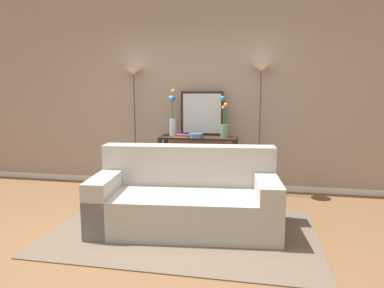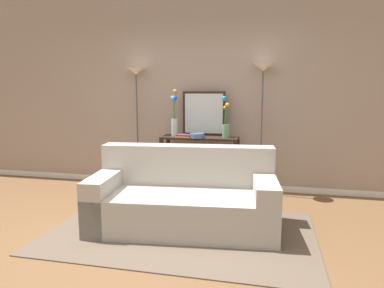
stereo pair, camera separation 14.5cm
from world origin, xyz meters
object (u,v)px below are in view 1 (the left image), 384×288
Objects in this scene: vase_short_flowers at (224,123)px; book_stack at (183,136)px; floor_lamp_left at (134,94)px; floor_lamp_right at (261,93)px; couch at (186,200)px; vase_tall_flowers at (173,116)px; book_row_under_console at (177,187)px; console_table at (198,155)px; wall_mirror at (202,113)px; fruit_bowl at (196,135)px.

book_stack is (-0.59, -0.14, -0.18)m from vase_short_flowers.
floor_lamp_left is 0.98× the size of floor_lamp_right.
floor_lamp_right reaches higher than couch.
book_row_under_console is (0.06, 0.01, -1.08)m from vase_tall_flowers.
console_table is 4.06× the size of book_row_under_console.
wall_mirror is 2.94× the size of book_stack.
book_stack is (0.17, -0.11, -0.27)m from vase_tall_flowers.
vase_short_flowers is 2.88× the size of fruit_bowl.
floor_lamp_left is at bearing 169.19° from book_row_under_console.
vase_tall_flowers is at bearing -173.34° from floor_lamp_right.
book_row_under_console is at bearing 107.40° from couch.
floor_lamp_right is 0.90m from wall_mirror.
wall_mirror is at bearing 157.25° from vase_short_flowers.
floor_lamp_right is 1.31m from vase_tall_flowers.
book_stack is (-0.20, 0.00, -0.01)m from fruit_bowl.
floor_lamp_right is 2.86× the size of wall_mirror.
vase_tall_flowers is at bearing 109.86° from couch.
wall_mirror is 3.18× the size of fruit_bowl.
floor_lamp_left is at bearing 175.15° from vase_short_flowers.
console_table is at bearing 1.97° from vase_tall_flowers.
vase_short_flowers reaches higher than console_table.
vase_tall_flowers is 0.34m from book_stack.
book_row_under_console is (-1.20, -0.13, -1.42)m from floor_lamp_right.
fruit_bowl is (-0.01, -0.12, 0.30)m from console_table.
vase_tall_flowers is at bearing -177.89° from vase_short_flowers.
vase_short_flowers is (0.76, 0.03, -0.09)m from vase_tall_flowers.
book_row_under_console is (-0.32, -0.00, -0.52)m from console_table.
console_table is 0.60× the size of floor_lamp_right.
floor_lamp_right is at bearing 6.66° from vase_tall_flowers.
fruit_bowl is at bearing -96.06° from console_table.
book_stack is (-0.21, -0.12, 0.29)m from console_table.
book_stack is 0.82m from book_row_under_console.
vase_short_flowers is at bearing 78.24° from couch.
book_stack reaches higher than couch.
floor_lamp_left is 2.69× the size of vase_tall_flowers.
floor_lamp_left reaches higher than vase_tall_flowers.
vase_tall_flowers is at bearing 163.14° from fruit_bowl.
book_stack is (-0.31, 1.21, 0.55)m from couch.
wall_mirror is 0.48m from book_stack.
couch is 9.29× the size of book_stack.
couch is 3.16× the size of wall_mirror.
vase_short_flowers is at bearing 2.11° from vase_tall_flowers.
floor_lamp_right is 3.17× the size of vase_short_flowers.
floor_lamp_left reaches higher than book_stack.
floor_lamp_right is 2.73× the size of vase_tall_flowers.
couch reaches higher than book_row_under_console.
couch is at bearing -101.76° from vase_short_flowers.
couch is at bearing -84.82° from fruit_bowl.
vase_tall_flowers is 3.08× the size of book_stack.
vase_short_flowers is 1.21m from book_row_under_console.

